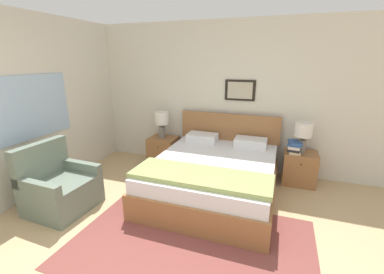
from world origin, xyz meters
TOP-DOWN VIEW (x-y plane):
  - wall_back at (0.00, 3.14)m, footprint 7.08×0.09m
  - wall_left at (-2.37, 1.54)m, footprint 0.08×5.51m
  - area_rug_main at (0.22, 0.88)m, footprint 2.61×1.74m
  - bed at (0.17, 2.03)m, footprint 1.76×2.08m
  - armchair at (-1.69, 0.95)m, footprint 0.76×0.81m
  - nightstand_near_window at (-1.06, 2.84)m, footprint 0.51×0.47m
  - nightstand_by_door at (1.39, 2.84)m, footprint 0.51×0.47m
  - table_lamp_near_window at (-1.07, 2.84)m, footprint 0.27×0.27m
  - table_lamp_by_door at (1.38, 2.84)m, footprint 0.27×0.27m
  - book_thick_bottom at (1.28, 2.80)m, footprint 0.18×0.28m
  - book_hardcover_middle at (1.28, 2.80)m, footprint 0.22×0.30m
  - book_novel_upper at (1.28, 2.80)m, footprint 0.21×0.30m
  - book_slim_near_top at (1.28, 2.80)m, footprint 0.24×0.28m
  - book_paperback_top at (1.28, 2.80)m, footprint 0.22×0.30m

SIDE VIEW (x-z plane):
  - area_rug_main at x=0.22m, z-range 0.00..0.01m
  - nightstand_near_window at x=-1.06m, z-range 0.00..0.53m
  - nightstand_by_door at x=1.39m, z-range 0.00..0.53m
  - armchair at x=-1.69m, z-range -0.16..0.75m
  - bed at x=0.17m, z-range -0.22..0.82m
  - book_thick_bottom at x=1.28m, z-range 0.53..0.57m
  - book_hardcover_middle at x=1.28m, z-range 0.57..0.61m
  - book_novel_upper at x=1.28m, z-range 0.61..0.66m
  - book_slim_near_top at x=1.28m, z-range 0.66..0.68m
  - book_paperback_top at x=1.28m, z-range 0.68..0.72m
  - table_lamp_near_window at x=-1.07m, z-range 0.62..1.11m
  - table_lamp_by_door at x=1.38m, z-range 0.62..1.11m
  - wall_left at x=-2.37m, z-range 0.00..2.60m
  - wall_back at x=0.00m, z-range 0.00..2.60m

